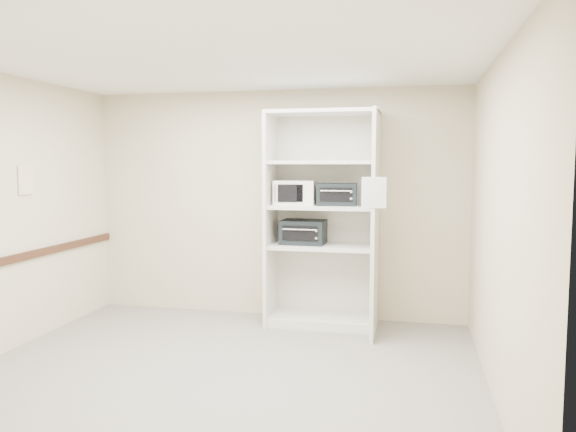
% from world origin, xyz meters
% --- Properties ---
extents(floor, '(4.50, 4.00, 0.01)m').
position_xyz_m(floor, '(0.00, 0.00, 0.00)').
color(floor, slate).
rests_on(floor, ground).
extents(ceiling, '(4.50, 4.00, 0.01)m').
position_xyz_m(ceiling, '(0.00, 0.00, 2.70)').
color(ceiling, white).
extents(wall_back, '(4.50, 0.02, 2.70)m').
position_xyz_m(wall_back, '(0.00, 2.00, 1.35)').
color(wall_back, '#C3AF99').
rests_on(wall_back, ground).
extents(wall_front, '(4.50, 0.02, 2.70)m').
position_xyz_m(wall_front, '(0.00, -2.00, 1.35)').
color(wall_front, '#C3AF99').
rests_on(wall_front, ground).
extents(wall_right, '(0.02, 4.00, 2.70)m').
position_xyz_m(wall_right, '(2.25, 0.00, 1.35)').
color(wall_right, '#C3AF99').
rests_on(wall_right, ground).
extents(shelving_unit, '(1.24, 0.92, 2.42)m').
position_xyz_m(shelving_unit, '(0.67, 1.70, 1.13)').
color(shelving_unit, silver).
rests_on(shelving_unit, floor).
extents(microwave, '(0.48, 0.38, 0.27)m').
position_xyz_m(microwave, '(0.29, 1.73, 1.51)').
color(microwave, white).
rests_on(microwave, shelving_unit).
extents(toaster_oven_upper, '(0.45, 0.35, 0.25)m').
position_xyz_m(toaster_oven_upper, '(0.78, 1.71, 1.49)').
color(toaster_oven_upper, black).
rests_on(toaster_oven_upper, shelving_unit).
extents(toaster_oven_lower, '(0.50, 0.38, 0.27)m').
position_xyz_m(toaster_oven_lower, '(0.40, 1.73, 1.06)').
color(toaster_oven_lower, black).
rests_on(toaster_oven_lower, shelving_unit).
extents(paper_sign, '(0.24, 0.02, 0.30)m').
position_xyz_m(paper_sign, '(1.23, 1.07, 1.55)').
color(paper_sign, white).
rests_on(paper_sign, shelving_unit).
extents(wall_poster, '(0.01, 0.22, 0.30)m').
position_xyz_m(wall_poster, '(-2.24, 0.46, 1.67)').
color(wall_poster, white).
rests_on(wall_poster, wall_left).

